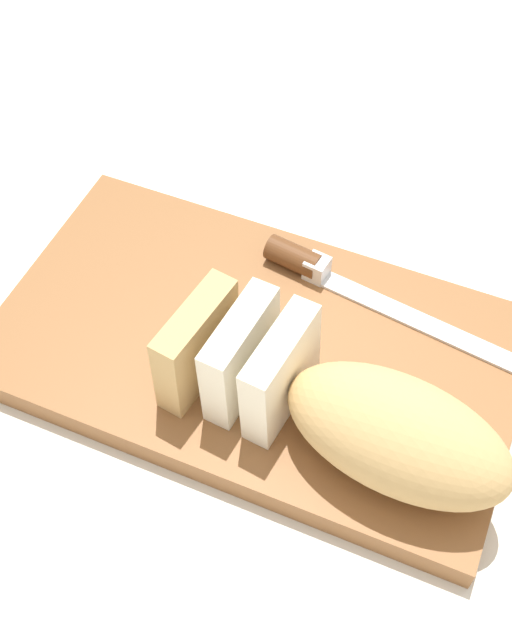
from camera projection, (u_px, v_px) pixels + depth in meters
name	position (u px, v px, depth m)	size (l,w,h in m)	color
ground_plane	(256.00, 357.00, 0.74)	(3.00, 3.00, 0.00)	silver
cutting_board	(256.00, 349.00, 0.73)	(0.46, 0.26, 0.03)	brown
bread_loaf	(350.00, 411.00, 0.62)	(0.29, 0.13, 0.09)	tan
bread_knife	(324.00, 272.00, 0.75)	(0.25, 0.06, 0.02)	silver
crumb_near_knife	(273.00, 399.00, 0.68)	(0.01, 0.01, 0.01)	#A8753D
crumb_near_loaf	(368.00, 389.00, 0.68)	(0.01, 0.01, 0.01)	#A8753D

